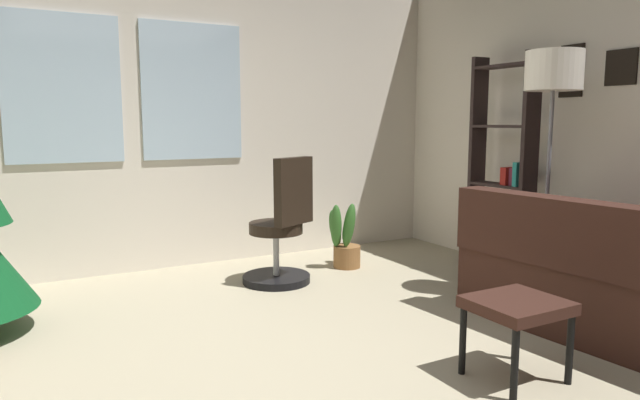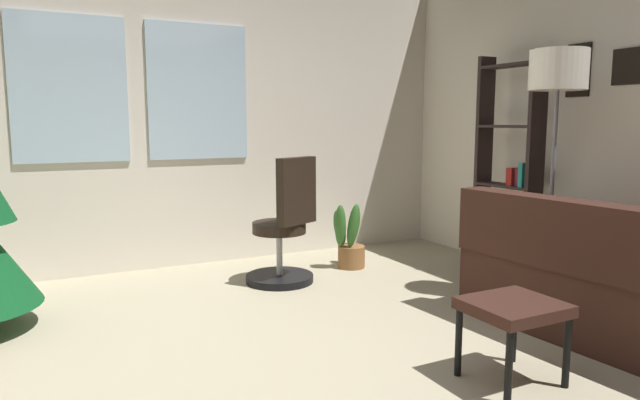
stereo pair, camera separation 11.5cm
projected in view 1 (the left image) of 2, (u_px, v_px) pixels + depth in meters
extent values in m
cube|color=tan|center=(326.00, 390.00, 2.93)|extent=(5.32, 5.37, 0.10)
cube|color=silver|center=(176.00, 108.00, 5.10)|extent=(5.32, 0.10, 2.88)
cube|color=silver|center=(63.00, 89.00, 4.58)|extent=(0.90, 0.03, 1.20)
cube|color=silver|center=(192.00, 92.00, 5.09)|extent=(0.90, 0.03, 1.20)
cube|color=black|center=(572.00, 71.00, 4.55)|extent=(0.02, 0.21, 0.41)
cube|color=black|center=(621.00, 67.00, 4.18)|extent=(0.02, 0.24, 0.26)
cube|color=#341C16|center=(623.00, 300.00, 3.53)|extent=(1.07, 1.94, 0.45)
cube|color=#341C16|center=(593.00, 238.00, 3.26)|extent=(0.36, 1.88, 0.42)
cube|color=#341C16|center=(510.00, 227.00, 4.20)|extent=(0.93, 0.22, 0.20)
cube|color=#AC2F27|center=(589.00, 240.00, 3.41)|extent=(0.20, 0.41, 0.41)
cube|color=beige|center=(574.00, 237.00, 3.49)|extent=(0.15, 0.40, 0.41)
cube|color=#341C16|center=(517.00, 305.00, 2.90)|extent=(0.45, 0.41, 0.06)
cylinder|color=black|center=(515.00, 365.00, 2.68)|extent=(0.04, 0.04, 0.36)
cylinder|color=black|center=(570.00, 349.00, 2.87)|extent=(0.04, 0.04, 0.36)
cylinder|color=black|center=(463.00, 340.00, 2.99)|extent=(0.04, 0.04, 0.36)
cylinder|color=black|center=(516.00, 328.00, 3.17)|extent=(0.04, 0.04, 0.36)
cylinder|color=black|center=(276.00, 279.00, 4.72)|extent=(0.56, 0.56, 0.06)
cylinder|color=#B2B2B7|center=(276.00, 252.00, 4.69)|extent=(0.05, 0.05, 0.40)
cylinder|color=black|center=(276.00, 228.00, 4.66)|extent=(0.44, 0.44, 0.09)
cube|color=black|center=(294.00, 191.00, 4.50)|extent=(0.39, 0.24, 0.53)
cube|color=#2B201F|center=(529.00, 167.00, 4.72)|extent=(0.18, 0.04, 1.89)
cube|color=#2B201F|center=(477.00, 162.00, 5.25)|extent=(0.18, 0.04, 1.89)
cube|color=#2B201F|center=(498.00, 242.00, 5.08)|extent=(0.18, 0.56, 0.02)
cube|color=#2B201F|center=(501.00, 185.00, 5.01)|extent=(0.18, 0.56, 0.02)
cube|color=#2B201F|center=(503.00, 126.00, 4.94)|extent=(0.18, 0.56, 0.02)
cube|color=#2B201F|center=(506.00, 66.00, 4.87)|extent=(0.18, 0.56, 0.02)
cube|color=#A52220|center=(517.00, 236.00, 4.89)|extent=(0.17, 0.07, 0.16)
cube|color=#124F8F|center=(511.00, 231.00, 4.96)|extent=(0.15, 0.08, 0.22)
cube|color=beige|center=(505.00, 231.00, 5.02)|extent=(0.15, 0.04, 0.20)
cube|color=#3B733A|center=(502.00, 230.00, 5.07)|extent=(0.13, 0.04, 0.21)
cube|color=#763A71|center=(497.00, 232.00, 5.12)|extent=(0.13, 0.04, 0.15)
cube|color=#B97E34|center=(490.00, 228.00, 5.17)|extent=(0.17, 0.08, 0.19)
cube|color=#57574B|center=(484.00, 228.00, 5.24)|extent=(0.16, 0.05, 0.17)
cube|color=olive|center=(479.00, 226.00, 5.30)|extent=(0.14, 0.08, 0.18)
cube|color=teal|center=(521.00, 174.00, 4.81)|extent=(0.17, 0.04, 0.20)
cube|color=maroon|center=(517.00, 177.00, 4.87)|extent=(0.13, 0.05, 0.15)
cube|color=maroon|center=(509.00, 176.00, 4.93)|extent=(0.16, 0.06, 0.15)
cylinder|color=slate|center=(541.00, 297.00, 4.27)|extent=(0.28, 0.28, 0.03)
cylinder|color=slate|center=(547.00, 195.00, 4.16)|extent=(0.03, 0.03, 1.51)
cylinder|color=white|center=(554.00, 71.00, 4.04)|extent=(0.40, 0.40, 0.28)
cylinder|color=brown|center=(347.00, 256.00, 5.19)|extent=(0.25, 0.25, 0.20)
ellipsoid|color=#346B28|center=(349.00, 226.00, 5.26)|extent=(0.22, 0.15, 0.35)
ellipsoid|color=#346B28|center=(335.00, 228.00, 5.14)|extent=(0.20, 0.15, 0.36)
ellipsoid|color=#346B28|center=(336.00, 226.00, 5.08)|extent=(0.15, 0.16, 0.41)
ellipsoid|color=#346B28|center=(349.00, 225.00, 5.08)|extent=(0.16, 0.18, 0.42)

